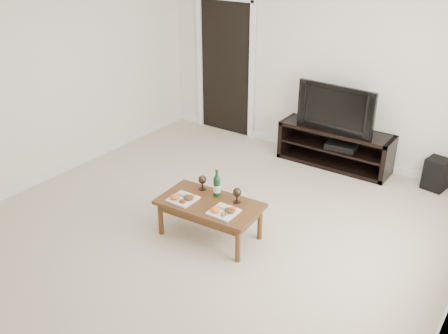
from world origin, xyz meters
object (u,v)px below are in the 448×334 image
television (339,107)px  media_console (335,147)px  subwoofer (437,174)px  coffee_table (210,219)px

television → media_console: bearing=3.8°
media_console → subwoofer: bearing=4.3°
media_console → coffee_table: bearing=-98.7°
media_console → coffee_table: media_console is taller
television → subwoofer: 1.50m
media_console → subwoofer: size_ratio=3.85×
coffee_table → television: bearing=81.3°
television → subwoofer: size_ratio=2.70×
subwoofer → coffee_table: bearing=-114.6°
media_console → subwoofer: (1.35, 0.10, -0.07)m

